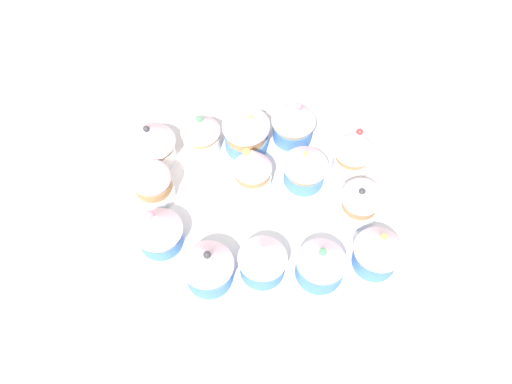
% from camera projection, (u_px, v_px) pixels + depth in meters
% --- Properties ---
extents(ground_plane, '(1.80, 1.80, 0.03)m').
position_uv_depth(ground_plane, '(256.00, 213.00, 0.76)').
color(ground_plane, '#9E9EA3').
extents(baking_tray, '(0.31, 0.38, 0.01)m').
position_uv_depth(baking_tray, '(256.00, 206.00, 0.74)').
color(baking_tray, silver).
rests_on(baking_tray, ground_plane).
extents(cupcake_0, '(0.07, 0.07, 0.07)m').
position_uv_depth(cupcake_0, '(151.00, 141.00, 0.75)').
color(cupcake_0, white).
rests_on(cupcake_0, baking_tray).
extents(cupcake_1, '(0.05, 0.05, 0.06)m').
position_uv_depth(cupcake_1, '(153.00, 184.00, 0.72)').
color(cupcake_1, white).
rests_on(cupcake_1, baking_tray).
extents(cupcake_2, '(0.06, 0.06, 0.07)m').
position_uv_depth(cupcake_2, '(158.00, 229.00, 0.67)').
color(cupcake_2, '#477AC6').
rests_on(cupcake_2, baking_tray).
extents(cupcake_3, '(0.06, 0.06, 0.07)m').
position_uv_depth(cupcake_3, '(201.00, 133.00, 0.76)').
color(cupcake_3, white).
rests_on(cupcake_3, baking_tray).
extents(cupcake_4, '(0.06, 0.06, 0.08)m').
position_uv_depth(cupcake_4, '(207.00, 264.00, 0.64)').
color(cupcake_4, '#477AC6').
rests_on(cupcake_4, baking_tray).
extents(cupcake_5, '(0.07, 0.07, 0.07)m').
position_uv_depth(cupcake_5, '(249.00, 131.00, 0.76)').
color(cupcake_5, '#477AC6').
rests_on(cupcake_5, baking_tray).
extents(cupcake_6, '(0.05, 0.05, 0.08)m').
position_uv_depth(cupcake_6, '(249.00, 167.00, 0.72)').
color(cupcake_6, white).
rests_on(cupcake_6, baking_tray).
extents(cupcake_7, '(0.06, 0.06, 0.07)m').
position_uv_depth(cupcake_7, '(263.00, 259.00, 0.66)').
color(cupcake_7, '#477AC6').
rests_on(cupcake_7, baking_tray).
extents(cupcake_8, '(0.06, 0.06, 0.08)m').
position_uv_depth(cupcake_8, '(294.00, 120.00, 0.76)').
color(cupcake_8, '#477AC6').
rests_on(cupcake_8, baking_tray).
extents(cupcake_9, '(0.06, 0.06, 0.07)m').
position_uv_depth(cupcake_9, '(305.00, 165.00, 0.73)').
color(cupcake_9, '#477AC6').
rests_on(cupcake_9, baking_tray).
extents(cupcake_10, '(0.06, 0.06, 0.07)m').
position_uv_depth(cupcake_10, '(321.00, 262.00, 0.65)').
color(cupcake_10, '#477AC6').
rests_on(cupcake_10, baking_tray).
extents(cupcake_11, '(0.06, 0.06, 0.08)m').
position_uv_depth(cupcake_11, '(354.00, 149.00, 0.73)').
color(cupcake_11, white).
rests_on(cupcake_11, baking_tray).
extents(cupcake_12, '(0.05, 0.05, 0.06)m').
position_uv_depth(cupcake_12, '(360.00, 202.00, 0.70)').
color(cupcake_12, white).
rests_on(cupcake_12, baking_tray).
extents(cupcake_13, '(0.06, 0.06, 0.07)m').
position_uv_depth(cupcake_13, '(379.00, 249.00, 0.66)').
color(cupcake_13, '#477AC6').
rests_on(cupcake_13, baking_tray).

